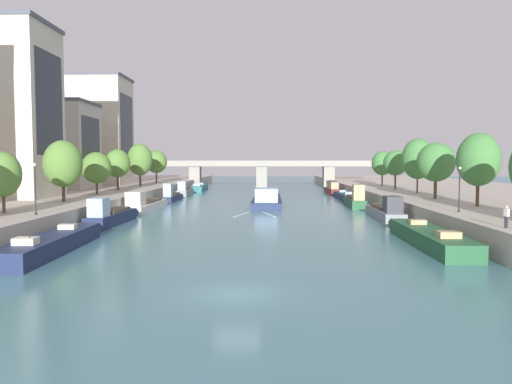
{
  "coord_description": "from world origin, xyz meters",
  "views": [
    {
      "loc": [
        1.63,
        -24.99,
        7.0
      ],
      "look_at": [
        0.0,
        41.2,
        2.78
      ],
      "focal_mm": 33.79,
      "sensor_mm": 36.0,
      "label": 1
    }
  ],
  "objects_px": {
    "moored_boat_right_lone": "(385,212)",
    "tree_right_third": "(396,163)",
    "moored_boat_left_second": "(53,243)",
    "moored_boat_right_far": "(429,237)",
    "person_on_quay": "(506,215)",
    "moored_boat_right_second": "(332,189)",
    "moored_boat_left_far": "(172,196)",
    "bridge_far": "(262,171)",
    "moored_boat_left_upstream": "(111,216)",
    "tree_right_past_mid": "(382,163)",
    "tree_right_by_lamp": "(418,159)",
    "tree_left_midway": "(117,163)",
    "barge_midriver": "(267,199)",
    "moored_boat_right_near": "(345,196)",
    "lamppost_left_bank": "(35,187)",
    "tree_left_second": "(63,164)",
    "moored_boat_left_lone": "(199,188)",
    "moored_boat_right_midway": "(355,200)",
    "lamppost_right_bank": "(459,187)",
    "moored_boat_left_gap_after": "(145,204)",
    "tree_left_nearest": "(96,168)",
    "tree_left_end_of_row": "(140,160)",
    "tree_left_far": "(3,174)",
    "tree_left_third": "(156,162)",
    "tree_right_nearest": "(436,162)",
    "tree_right_far": "(478,160)",
    "moored_boat_left_midway": "(185,191)"
  },
  "relations": [
    {
      "from": "moored_boat_right_far",
      "to": "lamppost_right_bank",
      "type": "relative_size",
      "value": 3.87
    },
    {
      "from": "moored_boat_right_lone",
      "to": "person_on_quay",
      "type": "bearing_deg",
      "value": -83.23
    },
    {
      "from": "person_on_quay",
      "to": "moored_boat_right_second",
      "type": "bearing_deg",
      "value": 92.69
    },
    {
      "from": "moored_boat_left_second",
      "to": "tree_left_nearest",
      "type": "distance_m",
      "value": 34.16
    },
    {
      "from": "moored_boat_left_far",
      "to": "tree_right_by_lamp",
      "type": "xyz_separation_m",
      "value": [
        39.2,
        -11.67,
        6.45
      ]
    },
    {
      "from": "moored_boat_right_second",
      "to": "tree_right_by_lamp",
      "type": "height_order",
      "value": "tree_right_by_lamp"
    },
    {
      "from": "moored_boat_left_midway",
      "to": "tree_left_second",
      "type": "height_order",
      "value": "tree_left_second"
    },
    {
      "from": "lamppost_left_bank",
      "to": "moored_boat_left_second",
      "type": "bearing_deg",
      "value": -54.33
    },
    {
      "from": "moored_boat_left_upstream",
      "to": "bridge_far",
      "type": "relative_size",
      "value": 0.2
    },
    {
      "from": "tree_right_far",
      "to": "person_on_quay",
      "type": "xyz_separation_m",
      "value": [
        -5.15,
        -16.74,
        -4.01
      ]
    },
    {
      "from": "tree_right_third",
      "to": "moored_boat_left_upstream",
      "type": "bearing_deg",
      "value": -142.95
    },
    {
      "from": "tree_left_end_of_row",
      "to": "bridge_far",
      "type": "height_order",
      "value": "tree_left_end_of_row"
    },
    {
      "from": "lamppost_left_bank",
      "to": "moored_boat_right_lone",
      "type": "bearing_deg",
      "value": 24.64
    },
    {
      "from": "tree_left_far",
      "to": "lamppost_right_bank",
      "type": "distance_m",
      "value": 42.31
    },
    {
      "from": "moored_boat_left_far",
      "to": "tree_left_end_of_row",
      "type": "relative_size",
      "value": 1.28
    },
    {
      "from": "moored_boat_right_near",
      "to": "tree_right_nearest",
      "type": "distance_m",
      "value": 28.88
    },
    {
      "from": "moored_boat_right_second",
      "to": "bridge_far",
      "type": "bearing_deg",
      "value": 123.46
    },
    {
      "from": "tree_left_end_of_row",
      "to": "tree_left_third",
      "type": "relative_size",
      "value": 1.13
    },
    {
      "from": "tree_right_past_mid",
      "to": "tree_right_third",
      "type": "bearing_deg",
      "value": -92.75
    },
    {
      "from": "tree_left_midway",
      "to": "tree_right_past_mid",
      "type": "bearing_deg",
      "value": 16.82
    },
    {
      "from": "barge_midriver",
      "to": "moored_boat_right_near",
      "type": "xyz_separation_m",
      "value": [
        14.31,
        11.33,
        -0.29
      ]
    },
    {
      "from": "tree_right_past_mid",
      "to": "moored_boat_left_lone",
      "type": "bearing_deg",
      "value": 150.89
    },
    {
      "from": "moored_boat_right_near",
      "to": "bridge_far",
      "type": "xyz_separation_m",
      "value": [
        -15.8,
        37.84,
        3.95
      ]
    },
    {
      "from": "moored_boat_right_midway",
      "to": "lamppost_right_bank",
      "type": "relative_size",
      "value": 2.58
    },
    {
      "from": "person_on_quay",
      "to": "lamppost_left_bank",
      "type": "bearing_deg",
      "value": 168.54
    },
    {
      "from": "tree_right_by_lamp",
      "to": "tree_right_past_mid",
      "type": "height_order",
      "value": "tree_right_by_lamp"
    },
    {
      "from": "bridge_far",
      "to": "moored_boat_left_second",
      "type": "bearing_deg",
      "value": -99.49
    },
    {
      "from": "moored_boat_left_second",
      "to": "moored_boat_right_far",
      "type": "distance_m",
      "value": 30.4
    },
    {
      "from": "tree_left_second",
      "to": "tree_right_past_mid",
      "type": "xyz_separation_m",
      "value": [
        46.33,
        37.29,
        -0.07
      ]
    },
    {
      "from": "tree_right_third",
      "to": "bridge_far",
      "type": "relative_size",
      "value": 0.11
    },
    {
      "from": "lamppost_right_bank",
      "to": "person_on_quay",
      "type": "xyz_separation_m",
      "value": [
        -0.97,
        -10.98,
        -1.42
      ]
    },
    {
      "from": "moored_boat_left_lone",
      "to": "moored_boat_left_second",
      "type": "bearing_deg",
      "value": -90.05
    },
    {
      "from": "moored_boat_left_gap_after",
      "to": "moored_boat_right_midway",
      "type": "relative_size",
      "value": 1.41
    },
    {
      "from": "tree_left_far",
      "to": "tree_right_by_lamp",
      "type": "height_order",
      "value": "tree_right_by_lamp"
    },
    {
      "from": "moored_boat_left_second",
      "to": "moored_boat_right_near",
      "type": "bearing_deg",
      "value": 59.43
    },
    {
      "from": "moored_boat_left_lone",
      "to": "tree_left_end_of_row",
      "type": "bearing_deg",
      "value": -109.01
    },
    {
      "from": "moored_boat_right_far",
      "to": "tree_left_end_of_row",
      "type": "bearing_deg",
      "value": 126.39
    },
    {
      "from": "moored_boat_right_second",
      "to": "bridge_far",
      "type": "xyz_separation_m",
      "value": [
        -15.4,
        23.3,
        3.41
      ]
    },
    {
      "from": "moored_boat_right_second",
      "to": "tree_right_past_mid",
      "type": "bearing_deg",
      "value": -49.44
    },
    {
      "from": "moored_boat_right_lone",
      "to": "tree_right_third",
      "type": "xyz_separation_m",
      "value": [
        7.36,
        23.74,
        5.79
      ]
    },
    {
      "from": "moored_boat_right_second",
      "to": "tree_left_second",
      "type": "xyz_separation_m",
      "value": [
        -37.98,
        -47.06,
        5.55
      ]
    },
    {
      "from": "moored_boat_left_upstream",
      "to": "tree_right_by_lamp",
      "type": "xyz_separation_m",
      "value": [
        39.67,
        19.76,
        6.4
      ]
    },
    {
      "from": "moored_boat_left_gap_after",
      "to": "tree_left_nearest",
      "type": "height_order",
      "value": "tree_left_nearest"
    },
    {
      "from": "moored_boat_left_far",
      "to": "person_on_quay",
      "type": "bearing_deg",
      "value": -55.54
    },
    {
      "from": "moored_boat_left_lone",
      "to": "tree_right_third",
      "type": "bearing_deg",
      "value": -41.08
    },
    {
      "from": "tree_left_far",
      "to": "lamppost_left_bank",
      "type": "xyz_separation_m",
      "value": [
        3.6,
        -1.29,
        -1.05
      ]
    },
    {
      "from": "moored_boat_right_lone",
      "to": "tree_left_third",
      "type": "height_order",
      "value": "tree_left_third"
    },
    {
      "from": "tree_left_second",
      "to": "bridge_far",
      "type": "height_order",
      "value": "tree_left_second"
    },
    {
      "from": "moored_boat_left_far",
      "to": "moored_boat_right_midway",
      "type": "height_order",
      "value": "moored_boat_right_midway"
    },
    {
      "from": "moored_boat_right_far",
      "to": "tree_left_second",
      "type": "xyz_separation_m",
      "value": [
        -37.7,
        15.96,
        6.02
      ]
    }
  ]
}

